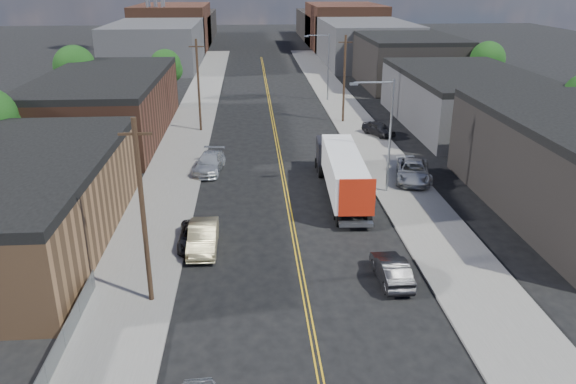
{
  "coord_description": "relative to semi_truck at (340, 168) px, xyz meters",
  "views": [
    {
      "loc": [
        -2.76,
        -16.17,
        16.2
      ],
      "look_at": [
        -0.3,
        19.17,
        2.5
      ],
      "focal_mm": 35.0,
      "sensor_mm": 36.0,
      "label": 1
    }
  ],
  "objects": [
    {
      "name": "ground",
      "position": [
        -4.22,
        34.99,
        -2.13
      ],
      "size": [
        260.0,
        260.0,
        0.0
      ],
      "primitive_type": "plane",
      "color": "black",
      "rests_on": "ground"
    },
    {
      "name": "centerline",
      "position": [
        -4.22,
        19.99,
        -2.12
      ],
      "size": [
        0.32,
        120.0,
        0.01
      ],
      "primitive_type": "cube",
      "color": "gold",
      "rests_on": "ground"
    },
    {
      "name": "sidewalk_left",
      "position": [
        -13.72,
        19.99,
        -2.05
      ],
      "size": [
        5.0,
        140.0,
        0.15
      ],
      "primitive_type": "cube",
      "color": "slate",
      "rests_on": "ground"
    },
    {
      "name": "sidewalk_right",
      "position": [
        5.28,
        19.99,
        -2.05
      ],
      "size": [
        5.0,
        140.0,
        0.15
      ],
      "primitive_type": "cube",
      "color": "slate",
      "rests_on": "ground"
    },
    {
      "name": "warehouse_tan",
      "position": [
        -22.22,
        -7.01,
        0.67
      ],
      "size": [
        12.0,
        22.0,
        5.6
      ],
      "color": "brown",
      "rests_on": "ground"
    },
    {
      "name": "warehouse_brown",
      "position": [
        -22.22,
        18.99,
        1.17
      ],
      "size": [
        12.0,
        26.0,
        6.6
      ],
      "color": "#492A1D",
      "rests_on": "ground"
    },
    {
      "name": "industrial_right_b",
      "position": [
        17.78,
        20.99,
        0.92
      ],
      "size": [
        14.0,
        24.0,
        6.1
      ],
      "color": "#3B3B3D",
      "rests_on": "ground"
    },
    {
      "name": "industrial_right_c",
      "position": [
        17.78,
        46.99,
        1.67
      ],
      "size": [
        14.0,
        22.0,
        7.6
      ],
      "color": "black",
      "rests_on": "ground"
    },
    {
      "name": "skyline_left_a",
      "position": [
        -24.22,
        69.99,
        1.87
      ],
      "size": [
        16.0,
        30.0,
        8.0
      ],
      "primitive_type": "cube",
      "color": "#3B3B3D",
      "rests_on": "ground"
    },
    {
      "name": "skyline_right_a",
      "position": [
        15.78,
        69.99,
        1.87
      ],
      "size": [
        16.0,
        30.0,
        8.0
      ],
      "primitive_type": "cube",
      "color": "#3B3B3D",
      "rests_on": "ground"
    },
    {
      "name": "skyline_left_b",
      "position": [
        -24.22,
        94.99,
        2.87
      ],
      "size": [
        16.0,
        26.0,
        10.0
      ],
      "primitive_type": "cube",
      "color": "#492A1D",
      "rests_on": "ground"
    },
    {
      "name": "skyline_right_b",
      "position": [
        15.78,
        94.99,
        2.87
      ],
      "size": [
        16.0,
        26.0,
        10.0
      ],
      "primitive_type": "cube",
      "color": "#492A1D",
      "rests_on": "ground"
    },
    {
      "name": "skyline_left_c",
      "position": [
        -24.22,
        114.99,
        1.37
      ],
      "size": [
        16.0,
        40.0,
        7.0
      ],
      "primitive_type": "cube",
      "color": "black",
      "rests_on": "ground"
    },
    {
      "name": "skyline_right_c",
      "position": [
        15.78,
        114.99,
        1.37
      ],
      "size": [
        16.0,
        40.0,
        7.0
      ],
      "primitive_type": "cube",
      "color": "black",
      "rests_on": "ground"
    },
    {
      "name": "streetlight_near",
      "position": [
        3.37,
        -0.01,
        3.2
      ],
      "size": [
        3.39,
        0.25,
        9.0
      ],
      "color": "gray",
      "rests_on": "ground"
    },
    {
      "name": "streetlight_far",
      "position": [
        3.37,
        34.99,
        3.2
      ],
      "size": [
        3.39,
        0.25,
        9.0
      ],
      "color": "gray",
      "rests_on": "ground"
    },
    {
      "name": "utility_pole_left_near",
      "position": [
        -12.42,
        -15.01,
        3.01
      ],
      "size": [
        1.6,
        0.26,
        10.0
      ],
      "color": "black",
      "rests_on": "ground"
    },
    {
      "name": "utility_pole_left_far",
      "position": [
        -12.42,
        19.99,
        3.01
      ],
      "size": [
        1.6,
        0.26,
        10.0
      ],
      "color": "black",
      "rests_on": "ground"
    },
    {
      "name": "utility_pole_right",
      "position": [
        3.98,
        22.99,
        3.01
      ],
      "size": [
        1.6,
        0.26,
        10.0
      ],
      "color": "black",
      "rests_on": "ground"
    },
    {
      "name": "chainlink_fence",
      "position": [
        -15.72,
        -21.51,
        -1.47
      ],
      "size": [
        0.05,
        16.0,
        1.22
      ],
      "color": "slate",
      "rests_on": "ground"
    },
    {
      "name": "tree_left_mid",
      "position": [
        -28.17,
        29.99,
        3.36
      ],
      "size": [
        5.1,
        5.04,
        8.37
      ],
      "color": "black",
      "rests_on": "ground"
    },
    {
      "name": "tree_left_far",
      "position": [
        -18.17,
        36.99,
        2.44
      ],
      "size": [
        4.35,
        4.2,
        6.97
      ],
      "color": "black",
      "rests_on": "ground"
    },
    {
      "name": "tree_right_far",
      "position": [
        25.83,
        34.99,
        3.05
      ],
      "size": [
        4.85,
        4.76,
        7.91
      ],
      "color": "black",
      "rests_on": "ground"
    },
    {
      "name": "semi_truck",
      "position": [
        0.0,
        0.0,
        0.0
      ],
      "size": [
        2.92,
        14.37,
        3.73
      ],
      "rotation": [
        0.0,
        0.0,
        -0.04
      ],
      "color": "white",
      "rests_on": "ground"
    },
    {
      "name": "car_left_b",
      "position": [
        -10.11,
        -9.03,
        -1.3
      ],
      "size": [
        1.75,
        5.01,
        1.65
      ],
      "primitive_type": "imported",
      "rotation": [
        0.0,
        0.0,
        0.0
      ],
      "color": "#9C8F66",
      "rests_on": "ground"
    },
    {
      "name": "car_left_c",
      "position": [
        -10.62,
        -8.42,
        -1.49
      ],
      "size": [
        2.26,
        4.66,
        1.28
      ],
      "primitive_type": "imported",
      "rotation": [
        0.0,
        0.0,
        0.03
      ],
      "color": "black",
      "rests_on": "ground"
    },
    {
      "name": "car_left_d",
      "position": [
        -10.62,
        6.1,
        -1.32
      ],
      "size": [
        2.94,
        5.79,
        1.61
      ],
      "primitive_type": "imported",
      "rotation": [
        0.0,
        0.0,
        -0.13
      ],
      "color": "silver",
      "rests_on": "ground"
    },
    {
      "name": "car_right_oncoming",
      "position": [
        0.78,
        -13.76,
        -1.4
      ],
      "size": [
        1.66,
        4.44,
        1.45
      ],
      "primitive_type": "imported",
      "rotation": [
        0.0,
        0.0,
        3.17
      ],
      "color": "black",
      "rests_on": "ground"
    },
    {
      "name": "car_right_lot_a",
      "position": [
        6.51,
        2.24,
        -1.17
      ],
      "size": [
        4.04,
        6.28,
        1.61
      ],
      "primitive_type": "imported",
      "rotation": [
        0.0,
        0.0,
        -0.25
      ],
      "color": "#A7A9AC",
      "rests_on": "sidewalk_right"
    },
    {
      "name": "car_right_lot_b",
      "position": [
        6.78,
        2.81,
        -1.31
      ],
      "size": [
        2.35,
        4.76,
        1.33
      ],
      "primitive_type": "imported",
      "rotation": [
        0.0,
        0.0,
        0.11
      ],
      "color": "silver",
      "rests_on": "sidewalk_right"
    },
    {
      "name": "car_right_lot_c",
      "position": [
        6.78,
        16.5,
        -1.25
      ],
      "size": [
        3.42,
        4.56,
        1.45
      ],
      "primitive_type": "imported",
      "rotation": [
        0.0,
        0.0,
        0.46
      ],
      "color": "black",
      "rests_on": "sidewalk_right"
    }
  ]
}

